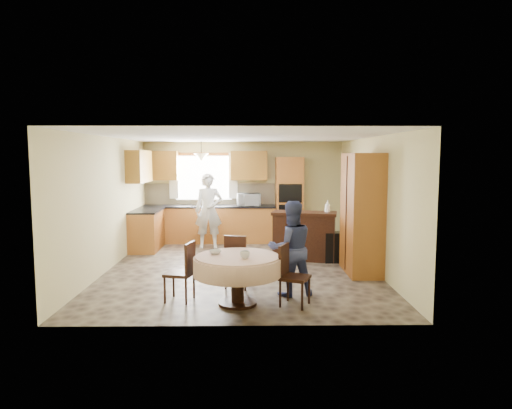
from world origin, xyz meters
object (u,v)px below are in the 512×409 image
object	(u,v)px
chair_back	(237,259)
person_sink	(209,211)
sideboard	(304,237)
oven_tower	(289,200)
dining_table	(237,267)
person_dining	(291,248)
cupboard	(362,214)
chair_right	(290,272)
chair_left	(184,269)

from	to	relation	value
chair_back	person_sink	world-z (taller)	person_sink
sideboard	oven_tower	bearing A→B (deg)	106.61
dining_table	person_dining	size ratio (longest dim) A/B	0.86
sideboard	person_sink	xyz separation A→B (m)	(-2.09, 1.30, 0.40)
cupboard	sideboard	bearing A→B (deg)	130.76
cupboard	chair_right	bearing A→B (deg)	-128.75
dining_table	chair_right	size ratio (longest dim) A/B	1.44
chair_back	person_dining	bearing A→B (deg)	173.91
chair_right	person_sink	distance (m)	4.49
oven_tower	person_sink	distance (m)	2.07
oven_tower	chair_right	xyz separation A→B (m)	(-0.40, -4.88, -0.57)
cupboard	person_sink	bearing A→B (deg)	141.81
chair_back	person_dining	world-z (taller)	person_dining
oven_tower	chair_left	world-z (taller)	oven_tower
cupboard	person_sink	distance (m)	3.84
sideboard	chair_right	world-z (taller)	sideboard
sideboard	cupboard	size ratio (longest dim) A/B	0.60
cupboard	dining_table	bearing A→B (deg)	-141.03
oven_tower	sideboard	world-z (taller)	oven_tower
chair_right	person_sink	size ratio (longest dim) A/B	0.50
person_sink	cupboard	bearing A→B (deg)	-42.07
dining_table	person_dining	distance (m)	0.94
oven_tower	person_dining	distance (m)	4.42
dining_table	chair_back	distance (m)	0.81
cupboard	chair_back	xyz separation A→B (m)	(-2.25, -1.00, -0.61)
oven_tower	person_dining	xyz separation A→B (m)	(-0.35, -4.40, -0.33)
dining_table	chair_right	distance (m)	0.76
chair_back	dining_table	bearing A→B (deg)	108.71
oven_tower	chair_left	distance (m)	5.11
cupboard	dining_table	size ratio (longest dim) A/B	1.74
dining_table	chair_left	distance (m)	0.81
chair_left	chair_back	size ratio (longest dim) A/B	1.00
cupboard	chair_back	distance (m)	2.54
sideboard	person_sink	distance (m)	2.49
cupboard	person_dining	xyz separation A→B (m)	(-1.42, -1.35, -0.36)
chair_left	chair_right	size ratio (longest dim) A/B	1.01
dining_table	chair_left	size ratio (longest dim) A/B	1.43
cupboard	chair_left	xyz separation A→B (m)	(-3.02, -1.64, -0.61)
chair_back	oven_tower	bearing A→B (deg)	-89.44
dining_table	person_dining	bearing A→B (deg)	29.18
person_sink	chair_left	bearing A→B (deg)	-93.98
chair_back	chair_right	distance (m)	1.14
person_dining	oven_tower	bearing A→B (deg)	-106.83
oven_tower	dining_table	world-z (taller)	oven_tower
chair_left	person_dining	bearing A→B (deg)	113.51
chair_right	person_dining	world-z (taller)	person_dining
oven_tower	chair_back	size ratio (longest dim) A/B	2.40
chair_left	dining_table	bearing A→B (deg)	91.70
chair_left	person_sink	size ratio (longest dim) A/B	0.51
person_dining	cupboard	bearing A→B (deg)	-148.70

